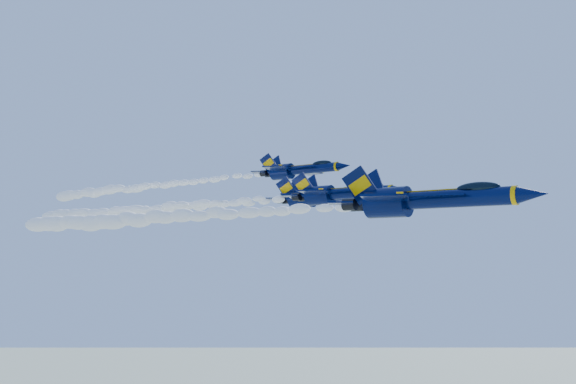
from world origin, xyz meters
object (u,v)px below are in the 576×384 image
Objects in this scene: jet_second at (342,193)px; jet_third at (323,196)px; jet_lead at (426,199)px; jet_fourth at (299,170)px.

jet_second is 8.81m from jet_third.
jet_second is (-15.46, 11.20, 2.28)m from jet_lead.
jet_third is (-21.93, 17.16, 2.68)m from jet_lead.
jet_third reaches higher than jet_second.
jet_fourth is (-9.23, 7.90, 5.13)m from jet_third.
jet_second is 21.66m from jet_fourth.
jet_lead is 27.98m from jet_third.
jet_lead is at bearing -38.81° from jet_fourth.
jet_lead is at bearing -35.92° from jet_second.
jet_third is (-6.47, 5.96, 0.40)m from jet_second.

